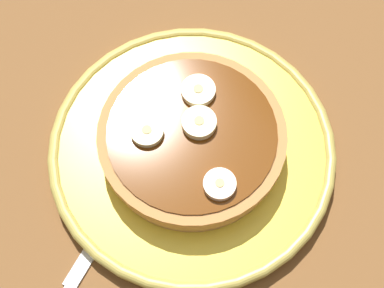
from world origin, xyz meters
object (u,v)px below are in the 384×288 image
object	(u,v)px
plate	(192,150)
banana_slice_0	(202,125)
banana_slice_1	(198,91)
banana_slice_2	(147,132)
pancake_stack	(192,142)
banana_slice_3	(220,185)

from	to	relation	value
plate	banana_slice_0	bearing A→B (deg)	-20.47
plate	banana_slice_0	world-z (taller)	banana_slice_0
banana_slice_1	banana_slice_2	bearing A→B (deg)	171.24
pancake_stack	banana_slice_3	distance (cm)	5.55
banana_slice_3	banana_slice_1	bearing A→B (deg)	50.22
banana_slice_1	banana_slice_2	xyz separation A→B (cm)	(-5.88, 0.91, -0.01)
plate	pancake_stack	bearing A→B (deg)	-130.27
plate	banana_slice_2	distance (cm)	5.60
plate	banana_slice_0	distance (cm)	4.26
banana_slice_1	banana_slice_2	distance (cm)	5.95
banana_slice_2	banana_slice_1	bearing A→B (deg)	-8.76
pancake_stack	banana_slice_2	distance (cm)	4.31
banana_slice_0	banana_slice_3	xyz separation A→B (cm)	(-3.31, -4.48, -0.06)
banana_slice_0	banana_slice_3	bearing A→B (deg)	-126.42
banana_slice_0	pancake_stack	bearing A→B (deg)	167.26
banana_slice_0	banana_slice_1	xyz separation A→B (cm)	(2.45, 2.43, -0.06)
banana_slice_1	banana_slice_3	xyz separation A→B (cm)	(-5.75, -6.91, 0.00)
banana_slice_1	banana_slice_3	world-z (taller)	same
banana_slice_0	banana_slice_2	bearing A→B (deg)	135.85
banana_slice_2	banana_slice_3	size ratio (longest dim) A/B	1.05
pancake_stack	banana_slice_0	xyz separation A→B (cm)	(1.07, -0.24, 1.93)
pancake_stack	plate	bearing A→B (deg)	49.73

